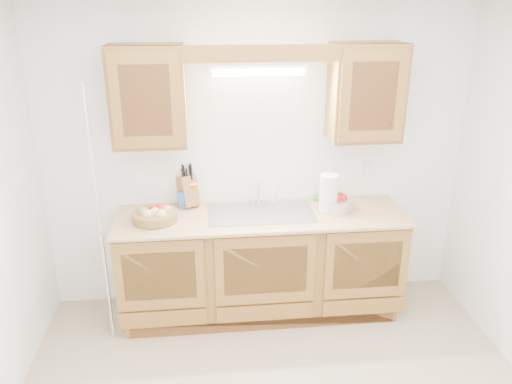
{
  "coord_description": "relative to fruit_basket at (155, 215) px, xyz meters",
  "views": [
    {
      "loc": [
        -0.42,
        -2.44,
        2.49
      ],
      "look_at": [
        -0.08,
        0.85,
        1.22
      ],
      "focal_mm": 35.0,
      "sensor_mm": 36.0,
      "label": 1
    }
  ],
  "objects": [
    {
      "name": "room",
      "position": [
        0.83,
        -1.15,
        0.3
      ],
      "size": [
        3.52,
        3.5,
        2.5
      ],
      "color": "tan",
      "rests_on": "ground"
    },
    {
      "name": "base_cabinets",
      "position": [
        0.83,
        0.05,
        -0.51
      ],
      "size": [
        2.2,
        0.6,
        0.86
      ],
      "primitive_type": "cube",
      "color": "olive",
      "rests_on": "ground"
    },
    {
      "name": "countertop",
      "position": [
        0.83,
        0.03,
        -0.07
      ],
      "size": [
        2.3,
        0.63,
        0.04
      ],
      "primitive_type": "cube",
      "color": "tan",
      "rests_on": "base_cabinets"
    },
    {
      "name": "upper_cabinet_left",
      "position": [
        -0.0,
        0.18,
        0.88
      ],
      "size": [
        0.55,
        0.33,
        0.75
      ],
      "primitive_type": "cube",
      "color": "olive",
      "rests_on": "room"
    },
    {
      "name": "upper_cabinet_right",
      "position": [
        1.66,
        0.18,
        0.88
      ],
      "size": [
        0.55,
        0.33,
        0.75
      ],
      "primitive_type": "cube",
      "color": "olive",
      "rests_on": "room"
    },
    {
      "name": "valance",
      "position": [
        0.83,
        0.04,
        1.19
      ],
      "size": [
        2.2,
        0.05,
        0.12
      ],
      "primitive_type": "cube",
      "color": "olive",
      "rests_on": "room"
    },
    {
      "name": "fluorescent_fixture",
      "position": [
        0.83,
        0.27,
        1.05
      ],
      "size": [
        0.76,
        0.08,
        0.08
      ],
      "color": "white",
      "rests_on": "room"
    },
    {
      "name": "sink",
      "position": [
        0.83,
        0.06,
        -0.12
      ],
      "size": [
        0.84,
        0.46,
        0.36
      ],
      "color": "#9E9EA3",
      "rests_on": "countertop"
    },
    {
      "name": "wire_shelf_pole",
      "position": [
        -0.37,
        -0.22,
        0.05
      ],
      "size": [
        0.03,
        0.03,
        2.0
      ],
      "primitive_type": "cylinder",
      "color": "silver",
      "rests_on": "ground"
    },
    {
      "name": "outlet_plate",
      "position": [
        1.78,
        0.34,
        0.2
      ],
      "size": [
        0.08,
        0.01,
        0.12
      ],
      "primitive_type": "cube",
      "color": "white",
      "rests_on": "room"
    },
    {
      "name": "fruit_basket",
      "position": [
        0.0,
        0.0,
        0.0
      ],
      "size": [
        0.41,
        0.41,
        0.11
      ],
      "rotation": [
        0.0,
        0.0,
        0.2
      ],
      "color": "olive",
      "rests_on": "countertop"
    },
    {
      "name": "knife_block",
      "position": [
        0.25,
        0.29,
        0.08
      ],
      "size": [
        0.2,
        0.24,
        0.36
      ],
      "rotation": [
        0.0,
        0.0,
        0.43
      ],
      "color": "olive",
      "rests_on": "countertop"
    },
    {
      "name": "orange_canister",
      "position": [
        0.29,
        0.26,
        0.05
      ],
      "size": [
        0.08,
        0.08,
        0.2
      ],
      "rotation": [
        0.0,
        0.0,
        -0.29
      ],
      "color": "#CB430B",
      "rests_on": "countertop"
    },
    {
      "name": "soap_bottle",
      "position": [
        0.22,
        0.25,
        0.06
      ],
      "size": [
        0.1,
        0.11,
        0.21
      ],
      "primitive_type": "imported",
      "rotation": [
        0.0,
        0.0,
        -0.13
      ],
      "color": "blue",
      "rests_on": "countertop"
    },
    {
      "name": "sponge",
      "position": [
        1.37,
        0.29,
        -0.04
      ],
      "size": [
        0.13,
        0.09,
        0.02
      ],
      "rotation": [
        0.0,
        0.0,
        -0.15
      ],
      "color": "#CC333F",
      "rests_on": "countertop"
    },
    {
      "name": "paper_towel",
      "position": [
        1.37,
        0.04,
        0.11
      ],
      "size": [
        0.18,
        0.18,
        0.37
      ],
      "rotation": [
        0.0,
        0.0,
        -0.02
      ],
      "color": "silver",
      "rests_on": "countertop"
    },
    {
      "name": "apple_bowl",
      "position": [
        1.45,
        0.07,
        0.01
      ],
      "size": [
        0.36,
        0.36,
        0.14
      ],
      "rotation": [
        0.0,
        0.0,
        -0.41
      ],
      "color": "silver",
      "rests_on": "countertop"
    }
  ]
}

